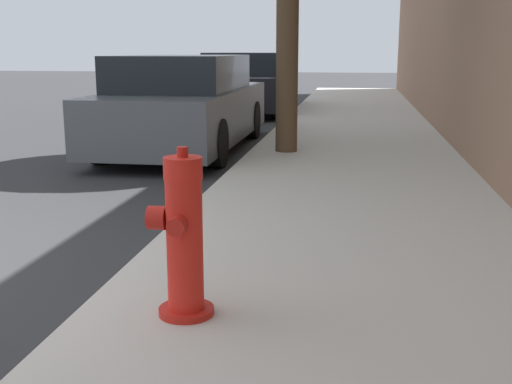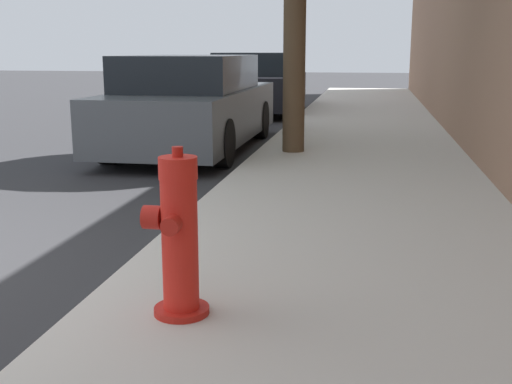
{
  "view_description": "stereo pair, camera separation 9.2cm",
  "coord_description": "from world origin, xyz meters",
  "views": [
    {
      "loc": [
        3.47,
        -3.18,
        1.47
      ],
      "look_at": [
        2.81,
        1.01,
        0.53
      ],
      "focal_mm": 45.0,
      "sensor_mm": 36.0,
      "label": 1
    },
    {
      "loc": [
        3.56,
        -3.16,
        1.47
      ],
      "look_at": [
        2.81,
        1.01,
        0.53
      ],
      "focal_mm": 45.0,
      "sensor_mm": 36.0,
      "label": 2
    }
  ],
  "objects": [
    {
      "name": "sidewalk_slab",
      "position": [
        3.43,
        0.0,
        0.07
      ],
      "size": [
        2.75,
        40.0,
        0.14
      ],
      "color": "beige",
      "rests_on": "ground_plane"
    },
    {
      "name": "fire_hydrant",
      "position": [
        2.63,
        -0.19,
        0.55
      ],
      "size": [
        0.33,
        0.34,
        0.87
      ],
      "color": "red",
      "rests_on": "sidewalk_slab"
    },
    {
      "name": "parked_car_near",
      "position": [
        0.95,
        6.06,
        0.68
      ],
      "size": [
        1.74,
        4.53,
        1.39
      ],
      "color": "#4C5156",
      "rests_on": "ground_plane"
    },
    {
      "name": "parked_car_mid",
      "position": [
        0.92,
        11.8,
        0.68
      ],
      "size": [
        1.86,
        3.99,
        1.41
      ],
      "color": "black",
      "rests_on": "ground_plane"
    }
  ]
}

